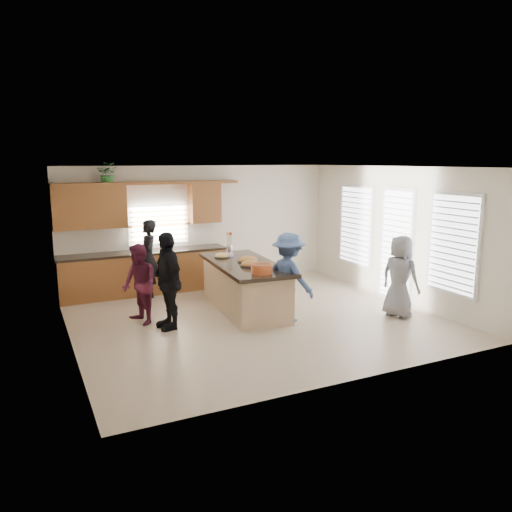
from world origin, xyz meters
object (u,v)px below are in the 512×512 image
woman_left_mid (139,284)px  woman_right_back (289,277)px  island (245,287)px  salad_bowl (262,268)px  woman_right_front (400,276)px  woman_left_back (149,259)px  woman_left_front (168,281)px

woman_left_mid → woman_right_back: 2.70m
island → woman_left_mid: woman_left_mid is taller
salad_bowl → woman_right_front: woman_right_front is taller
salad_bowl → woman_right_back: (0.55, 0.00, -0.22)m
salad_bowl → woman_right_front: 2.66m
salad_bowl → woman_right_back: bearing=0.4°
woman_right_back → salad_bowl: bearing=71.1°
salad_bowl → woman_left_mid: (-1.95, 1.01, -0.32)m
woman_right_back → island: bearing=4.7°
salad_bowl → woman_left_mid: bearing=152.5°
woman_left_back → woman_right_front: (3.91, -3.44, -0.06)m
woman_left_mid → woman_right_back: (2.50, -1.01, 0.09)m
woman_left_back → woman_left_front: 2.21m
island → woman_left_back: size_ratio=1.66×
woman_left_front → woman_right_front: 4.29m
woman_left_back → woman_left_front: woman_left_front is taller
woman_right_front → woman_left_back: bearing=31.1°
salad_bowl → woman_left_front: bearing=160.3°
woman_left_mid → woman_right_front: bearing=55.1°
woman_left_front → woman_left_back: bearing=169.0°
island → woman_left_back: bearing=134.3°
island → woman_right_back: woman_right_back is taller
woman_left_mid → woman_left_front: size_ratio=0.85×
woman_left_back → woman_right_back: size_ratio=1.02×
woman_left_front → woman_right_back: bearing=69.4°
woman_left_mid → salad_bowl: bearing=48.2°
woman_left_front → woman_right_front: bearing=67.4°
woman_left_mid → woman_right_back: bearing=53.7°
salad_bowl → woman_left_back: 3.08m
woman_left_mid → island: bearing=74.9°
island → woman_right_front: woman_right_front is taller
island → woman_left_front: bearing=-160.9°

